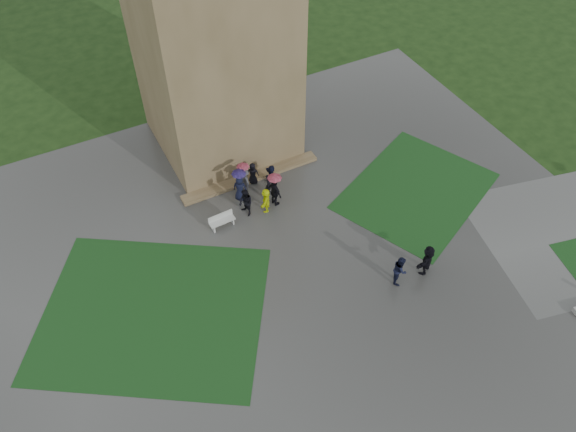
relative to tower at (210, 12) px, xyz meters
name	(u,v)px	position (x,y,z in m)	size (l,w,h in m)	color
ground	(338,306)	(0.00, -15.00, -9.00)	(120.00, 120.00, 0.00)	black
plaza	(319,278)	(0.00, -13.00, -8.99)	(34.00, 34.00, 0.02)	#373735
lawn_inset_left	(153,312)	(-8.50, -11.00, -8.97)	(11.00, 9.00, 0.01)	#133615
lawn_inset_right	(416,191)	(8.50, -10.00, -8.97)	(9.00, 7.00, 0.01)	#133615
tower	(210,12)	(0.00, 0.00, 0.00)	(8.00, 8.00, 18.00)	brown
tower_plinth	(251,178)	(0.00, -4.40, -8.87)	(9.00, 0.80, 0.22)	brown
bench	(222,220)	(-3.10, -7.20, -8.53)	(1.53, 0.55, 0.87)	beige
visitor_cluster	(258,186)	(-0.33, -6.23, -7.89)	(3.16, 3.61, 2.50)	black
pedestrian_mid	(400,269)	(3.64, -15.02, -8.07)	(0.89, 0.51, 1.82)	black
pedestrian_near	(427,260)	(5.25, -15.17, -8.02)	(1.78, 0.64, 1.91)	black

